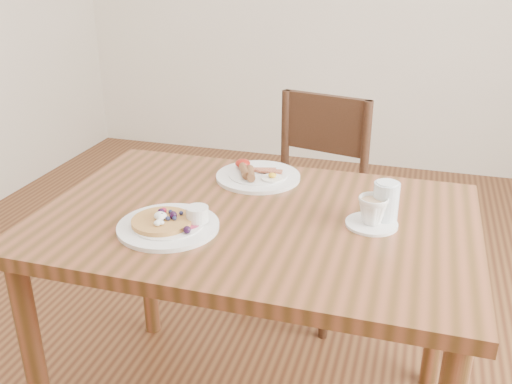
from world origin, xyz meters
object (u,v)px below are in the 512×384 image
Objects in this scene: dining_table at (256,246)px; water_glass at (386,202)px; pancake_plate at (170,223)px; chair_far at (310,194)px; teacup_saucer at (372,213)px; breakfast_plate at (257,175)px.

dining_table is 10.77× the size of water_glass.
pancake_plate is 2.42× the size of water_glass.
chair_far reaches higher than teacup_saucer.
water_glass is at bearing 10.75° from dining_table.
pancake_plate is 0.58m from water_glass.
dining_table is 0.34m from teacup_saucer.
pancake_plate is at bearing -161.43° from teacup_saucer.
pancake_plate is at bearing 89.79° from chair_far.
dining_table is at bearing 36.01° from pancake_plate.
breakfast_plate is (0.12, 0.40, -0.00)m from pancake_plate.
breakfast_plate is at bearing 106.10° from dining_table.
breakfast_plate is (-0.07, 0.26, 0.11)m from dining_table.
water_glass reaches higher than breakfast_plate.
chair_far is 3.26× the size of breakfast_plate.
breakfast_plate reaches higher than dining_table.
water_glass is (0.42, -0.19, 0.04)m from breakfast_plate.
pancake_plate is at bearing -143.99° from dining_table.
chair_far is 0.57m from breakfast_plate.
pancake_plate is (-0.20, -0.90, 0.27)m from chair_far.
teacup_saucer is at bearing 18.57° from pancake_plate.
chair_far is 3.26× the size of pancake_plate.
chair_far is at bearing 112.97° from teacup_saucer.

